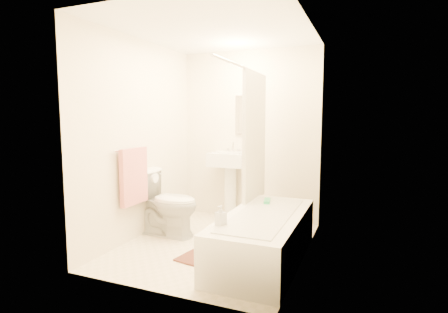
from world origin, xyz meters
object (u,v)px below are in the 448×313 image
at_px(bath_mat, 205,259).
at_px(soap_bottle, 221,216).
at_px(toilet, 167,203).
at_px(sink, 230,183).
at_px(bathtub, 264,237).

bearing_deg(bath_mat, soap_bottle, -41.80).
bearing_deg(soap_bottle, bath_mat, 138.20).
distance_m(toilet, sink, 1.07).
bearing_deg(bathtub, toilet, 167.33).
relative_size(sink, bath_mat, 1.98).
bearing_deg(bath_mat, sink, 102.01).
distance_m(bathtub, bath_mat, 0.65).
xyz_separation_m(bath_mat, soap_bottle, (0.28, -0.25, 0.56)).
bearing_deg(soap_bottle, toilet, 143.25).
height_order(toilet, bath_mat, toilet).
distance_m(toilet, bath_mat, 1.03).
xyz_separation_m(sink, bathtub, (0.87, -1.26, -0.29)).
height_order(sink, soap_bottle, sink).
relative_size(toilet, soap_bottle, 4.51).
distance_m(toilet, bathtub, 1.38).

